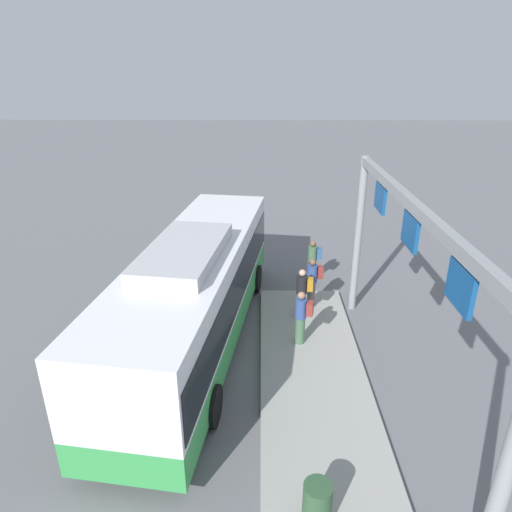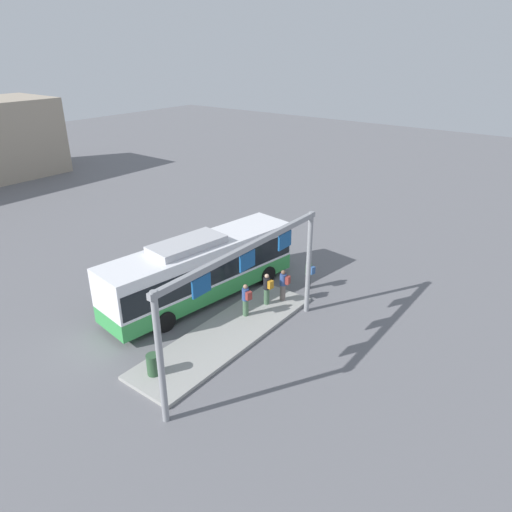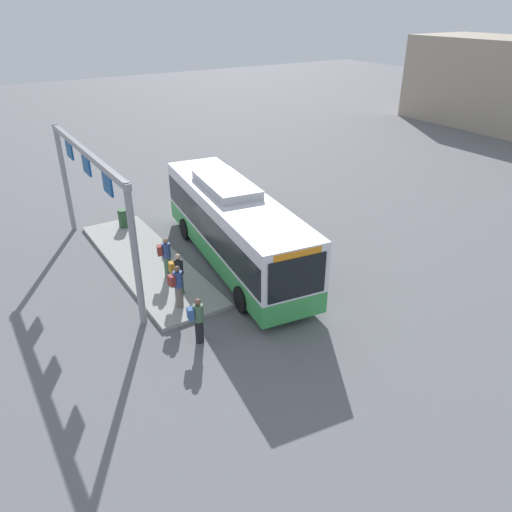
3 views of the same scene
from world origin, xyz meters
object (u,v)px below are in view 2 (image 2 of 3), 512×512
trash_bin (153,364)px  bus_main (202,267)px  person_waiting_near (267,288)px  person_boarding (309,274)px  person_waiting_far (246,299)px  person_waiting_mid (284,284)px

trash_bin → bus_main: bearing=25.9°
bus_main → trash_bin: (-5.90, -2.87, -1.20)m
trash_bin → person_waiting_near: bearing=-2.6°
person_boarding → person_waiting_far: size_ratio=1.00×
person_waiting_near → person_waiting_mid: same height
person_waiting_far → trash_bin: person_waiting_far is taller
bus_main → person_waiting_mid: (2.13, -3.61, -0.76)m
person_waiting_far → trash_bin: bearing=102.2°
person_waiting_mid → trash_bin: person_waiting_mid is taller
bus_main → person_waiting_near: (1.29, -3.20, -0.76)m
bus_main → person_waiting_mid: bus_main is taller
person_boarding → person_waiting_mid: person_waiting_mid is taller
person_waiting_mid → person_waiting_far: bearing=66.3°
person_waiting_far → person_boarding: bearing=-86.4°
person_waiting_mid → trash_bin: bearing=74.5°
person_waiting_near → person_waiting_mid: 0.94m
bus_main → person_waiting_mid: size_ratio=6.61×
person_waiting_near → person_waiting_far: (-1.51, 0.15, 0.00)m
person_waiting_mid → person_waiting_near: bearing=53.8°
person_boarding → person_waiting_far: person_waiting_far is taller
bus_main → person_waiting_mid: bearing=-51.5°
person_boarding → person_waiting_near: size_ratio=1.00×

